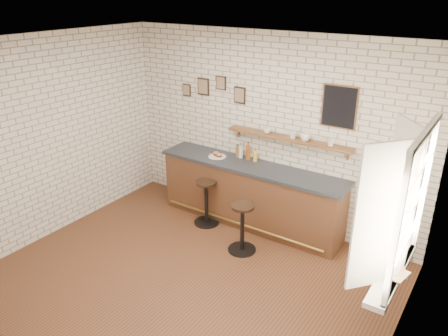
{
  "coord_description": "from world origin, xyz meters",
  "views": [
    {
      "loc": [
        3.02,
        -3.71,
        3.59
      ],
      "look_at": [
        -0.07,
        0.9,
        1.25
      ],
      "focal_mm": 35.0,
      "sensor_mm": 36.0,
      "label": 1
    }
  ],
  "objects_px": {
    "sandwich_plate": "(217,156)",
    "bitters_bottle_amber": "(248,152)",
    "shelf_cup_c": "(305,137)",
    "book_lower": "(389,271)",
    "ciabatta_sandwich": "(218,154)",
    "bar_stool_left": "(206,201)",
    "bar_stool_right": "(242,226)",
    "bitters_bottle_brown": "(238,152)",
    "book_upper": "(389,271)",
    "bitters_bottle_white": "(241,152)",
    "condiment_bottle_yellow": "(255,156)",
    "shelf_cup_d": "(331,143)",
    "bar_counter": "(250,194)",
    "shelf_cup_b": "(293,135)",
    "shelf_cup_a": "(267,131)"
  },
  "relations": [
    {
      "from": "shelf_cup_b",
      "to": "book_lower",
      "type": "xyz_separation_m",
      "value": [
        1.9,
        -1.67,
        -0.61
      ]
    },
    {
      "from": "book_lower",
      "to": "sandwich_plate",
      "type": "bearing_deg",
      "value": 136.17
    },
    {
      "from": "book_lower",
      "to": "shelf_cup_d",
      "type": "bearing_deg",
      "value": 109.74
    },
    {
      "from": "bar_counter",
      "to": "bar_stool_left",
      "type": "xyz_separation_m",
      "value": [
        -0.57,
        -0.41,
        -0.11
      ]
    },
    {
      "from": "sandwich_plate",
      "to": "book_upper",
      "type": "height_order",
      "value": "sandwich_plate"
    },
    {
      "from": "bitters_bottle_white",
      "to": "condiment_bottle_yellow",
      "type": "distance_m",
      "value": 0.27
    },
    {
      "from": "bar_stool_right",
      "to": "shelf_cup_b",
      "type": "distance_m",
      "value": 1.53
    },
    {
      "from": "bitters_bottle_brown",
      "to": "bar_stool_right",
      "type": "relative_size",
      "value": 0.29
    },
    {
      "from": "bar_stool_right",
      "to": "book_lower",
      "type": "relative_size",
      "value": 3.49
    },
    {
      "from": "ciabatta_sandwich",
      "to": "book_upper",
      "type": "xyz_separation_m",
      "value": [
        3.11,
        -1.5,
        -0.09
      ]
    },
    {
      "from": "sandwich_plate",
      "to": "bar_stool_left",
      "type": "xyz_separation_m",
      "value": [
        0.06,
        -0.4,
        -0.62
      ]
    },
    {
      "from": "bitters_bottle_brown",
      "to": "shelf_cup_b",
      "type": "xyz_separation_m",
      "value": [
        0.93,
        0.03,
        0.45
      ]
    },
    {
      "from": "bitters_bottle_amber",
      "to": "condiment_bottle_yellow",
      "type": "height_order",
      "value": "bitters_bottle_amber"
    },
    {
      "from": "shelf_cup_c",
      "to": "book_lower",
      "type": "relative_size",
      "value": 0.64
    },
    {
      "from": "condiment_bottle_yellow",
      "to": "shelf_cup_a",
      "type": "distance_m",
      "value": 0.48
    },
    {
      "from": "book_upper",
      "to": "shelf_cup_b",
      "type": "bearing_deg",
      "value": 150.79
    },
    {
      "from": "sandwich_plate",
      "to": "ciabatta_sandwich",
      "type": "relative_size",
      "value": 1.47
    },
    {
      "from": "bar_counter",
      "to": "bitters_bottle_white",
      "type": "distance_m",
      "value": 0.69
    },
    {
      "from": "bitters_bottle_brown",
      "to": "book_upper",
      "type": "distance_m",
      "value": 3.3
    },
    {
      "from": "bitters_bottle_white",
      "to": "bar_stool_left",
      "type": "relative_size",
      "value": 0.33
    },
    {
      "from": "shelf_cup_d",
      "to": "book_lower",
      "type": "relative_size",
      "value": 0.5
    },
    {
      "from": "bar_counter",
      "to": "book_lower",
      "type": "relative_size",
      "value": 14.63
    },
    {
      "from": "bitters_bottle_white",
      "to": "shelf_cup_c",
      "type": "height_order",
      "value": "shelf_cup_c"
    },
    {
      "from": "ciabatta_sandwich",
      "to": "bar_stool_right",
      "type": "height_order",
      "value": "ciabatta_sandwich"
    },
    {
      "from": "shelf_cup_c",
      "to": "book_upper",
      "type": "distance_m",
      "value": 2.48
    },
    {
      "from": "bitters_bottle_amber",
      "to": "shelf_cup_a",
      "type": "height_order",
      "value": "shelf_cup_a"
    },
    {
      "from": "bitters_bottle_brown",
      "to": "bitters_bottle_amber",
      "type": "bearing_deg",
      "value": -0.0
    },
    {
      "from": "bar_stool_right",
      "to": "shelf_cup_d",
      "type": "distance_m",
      "value": 1.72
    },
    {
      "from": "sandwich_plate",
      "to": "shelf_cup_a",
      "type": "bearing_deg",
      "value": 14.65
    },
    {
      "from": "ciabatta_sandwich",
      "to": "bitters_bottle_brown",
      "type": "bearing_deg",
      "value": 33.19
    },
    {
      "from": "bitters_bottle_amber",
      "to": "condiment_bottle_yellow",
      "type": "bearing_deg",
      "value": 0.0
    },
    {
      "from": "sandwich_plate",
      "to": "bitters_bottle_amber",
      "type": "height_order",
      "value": "bitters_bottle_amber"
    },
    {
      "from": "bitters_bottle_white",
      "to": "condiment_bottle_yellow",
      "type": "xyz_separation_m",
      "value": [
        0.27,
        0.0,
        -0.01
      ]
    },
    {
      "from": "shelf_cup_d",
      "to": "bar_counter",
      "type": "bearing_deg",
      "value": -162.5
    },
    {
      "from": "bar_counter",
      "to": "sandwich_plate",
      "type": "height_order",
      "value": "sandwich_plate"
    },
    {
      "from": "bitters_bottle_brown",
      "to": "bitters_bottle_white",
      "type": "distance_m",
      "value": 0.06
    },
    {
      "from": "bitters_bottle_brown",
      "to": "book_lower",
      "type": "height_order",
      "value": "bitters_bottle_brown"
    },
    {
      "from": "condiment_bottle_yellow",
      "to": "bitters_bottle_brown",
      "type": "bearing_deg",
      "value": -180.0
    },
    {
      "from": "bar_counter",
      "to": "bar_stool_right",
      "type": "relative_size",
      "value": 4.19
    },
    {
      "from": "shelf_cup_b",
      "to": "sandwich_plate",
      "type": "bearing_deg",
      "value": 118.13
    },
    {
      "from": "ciabatta_sandwich",
      "to": "sandwich_plate",
      "type": "bearing_deg",
      "value": 180.0
    },
    {
      "from": "shelf_cup_a",
      "to": "book_lower",
      "type": "height_order",
      "value": "shelf_cup_a"
    },
    {
      "from": "condiment_bottle_yellow",
      "to": "book_upper",
      "type": "xyz_separation_m",
      "value": [
        2.51,
        -1.67,
        -0.14
      ]
    },
    {
      "from": "bar_stool_right",
      "to": "shelf_cup_c",
      "type": "bearing_deg",
      "value": 64.98
    },
    {
      "from": "bitters_bottle_brown",
      "to": "book_upper",
      "type": "xyz_separation_m",
      "value": [
        2.84,
        -1.67,
        -0.14
      ]
    },
    {
      "from": "bar_counter",
      "to": "shelf_cup_b",
      "type": "xyz_separation_m",
      "value": [
        0.58,
        0.2,
        1.04
      ]
    },
    {
      "from": "bitters_bottle_white",
      "to": "bar_stool_right",
      "type": "xyz_separation_m",
      "value": [
        0.62,
        -0.94,
        -0.71
      ]
    },
    {
      "from": "ciabatta_sandwich",
      "to": "shelf_cup_c",
      "type": "bearing_deg",
      "value": 8.32
    },
    {
      "from": "bar_counter",
      "to": "bitters_bottle_brown",
      "type": "height_order",
      "value": "bitters_bottle_brown"
    },
    {
      "from": "bar_stool_left",
      "to": "bar_stool_right",
      "type": "relative_size",
      "value": 1.01
    }
  ]
}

